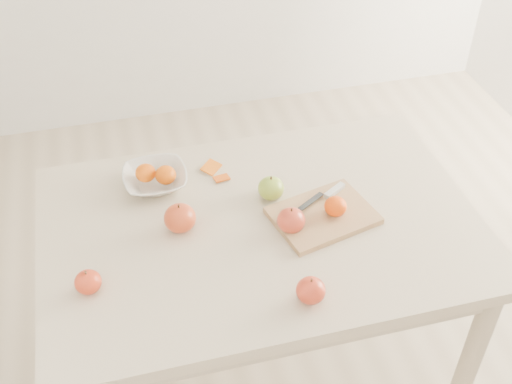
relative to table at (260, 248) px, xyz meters
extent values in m
plane|color=#C6B293|center=(0.00, 0.00, -0.65)|extent=(3.50, 3.50, 0.00)
cube|color=beige|center=(0.00, 0.00, 0.08)|extent=(1.20, 0.80, 0.04)
cylinder|color=#BCAA8E|center=(-0.54, 0.34, -0.30)|extent=(0.06, 0.06, 0.71)
cylinder|color=#BCAA8E|center=(0.54, 0.34, -0.30)|extent=(0.06, 0.06, 0.71)
cylinder|color=#BCAA8E|center=(0.54, -0.34, -0.30)|extent=(0.06, 0.06, 0.71)
cube|color=tan|center=(0.17, -0.02, 0.11)|extent=(0.31, 0.26, 0.02)
ellipsoid|color=#DF4A07|center=(0.20, -0.03, 0.14)|extent=(0.06, 0.06, 0.05)
imported|color=silver|center=(-0.26, 0.23, 0.12)|extent=(0.19, 0.19, 0.05)
ellipsoid|color=#E34C08|center=(-0.28, 0.24, 0.14)|extent=(0.06, 0.06, 0.05)
ellipsoid|color=#E95708|center=(-0.23, 0.22, 0.14)|extent=(0.06, 0.06, 0.05)
cube|color=#CA5A0E|center=(-0.08, 0.27, 0.10)|extent=(0.07, 0.07, 0.01)
cube|color=#D5530F|center=(-0.06, 0.21, 0.10)|extent=(0.05, 0.04, 0.01)
cube|color=silver|center=(0.23, 0.05, 0.12)|extent=(0.07, 0.05, 0.01)
cube|color=#34373C|center=(0.15, 0.02, 0.12)|extent=(0.09, 0.06, 0.00)
ellipsoid|color=#538813|center=(0.06, 0.10, 0.13)|extent=(0.08, 0.08, 0.07)
ellipsoid|color=maroon|center=(0.07, -0.05, 0.13)|extent=(0.08, 0.08, 0.07)
ellipsoid|color=maroon|center=(0.05, -0.29, 0.13)|extent=(0.07, 0.07, 0.07)
ellipsoid|color=#A70C0F|center=(-0.47, -0.13, 0.13)|extent=(0.07, 0.07, 0.06)
ellipsoid|color=maroon|center=(-0.22, 0.03, 0.14)|extent=(0.09, 0.09, 0.08)
camera|label=1|loc=(-0.34, -1.24, 1.31)|focal=45.00mm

